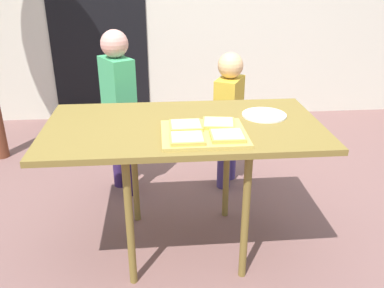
{
  "coord_description": "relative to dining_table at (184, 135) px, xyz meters",
  "views": [
    {
      "loc": [
        -0.12,
        -1.85,
        1.43
      ],
      "look_at": [
        0.04,
        0.0,
        0.61
      ],
      "focal_mm": 38.2,
      "sensor_mm": 36.0,
      "label": 1
    }
  ],
  "objects": [
    {
      "name": "dining_table",
      "position": [
        0.0,
        0.0,
        0.0
      ],
      "size": [
        1.35,
        0.72,
        0.72
      ],
      "color": "olive",
      "rests_on": "ground"
    },
    {
      "name": "pizza_slice_near_left",
      "position": [
        0.0,
        -0.23,
        0.08
      ],
      "size": [
        0.15,
        0.14,
        0.02
      ],
      "color": "gold",
      "rests_on": "cutting_board"
    },
    {
      "name": "ground_plane",
      "position": [
        0.0,
        0.0,
        -0.66
      ],
      "size": [
        16.0,
        16.0,
        0.0
      ],
      "primitive_type": "plane",
      "color": "#795450"
    },
    {
      "name": "plate_white_right",
      "position": [
        0.42,
        0.08,
        0.06
      ],
      "size": [
        0.23,
        0.23,
        0.01
      ],
      "primitive_type": "cylinder",
      "color": "white",
      "rests_on": "dining_table"
    },
    {
      "name": "child_left",
      "position": [
        -0.37,
        0.64,
        -0.04
      ],
      "size": [
        0.24,
        0.28,
        1.08
      ],
      "color": "#331F4F",
      "rests_on": "ground"
    },
    {
      "name": "cutting_board",
      "position": [
        0.08,
        -0.15,
        0.06
      ],
      "size": [
        0.38,
        0.34,
        0.01
      ],
      "primitive_type": "cube",
      "color": "tan",
      "rests_on": "dining_table"
    },
    {
      "name": "pizza_slice_far_left",
      "position": [
        0.01,
        -0.08,
        0.08
      ],
      "size": [
        0.15,
        0.14,
        0.02
      ],
      "color": "gold",
      "rests_on": "cutting_board"
    },
    {
      "name": "pizza_slice_near_right",
      "position": [
        0.18,
        -0.22,
        0.08
      ],
      "size": [
        0.15,
        0.14,
        0.02
      ],
      "color": "gold",
      "rests_on": "cutting_board"
    },
    {
      "name": "child_right",
      "position": [
        0.35,
        0.69,
        -0.13
      ],
      "size": [
        0.23,
        0.28,
        0.92
      ],
      "color": "#453471",
      "rests_on": "ground"
    },
    {
      "name": "pizza_slice_far_right",
      "position": [
        0.16,
        -0.06,
        0.08
      ],
      "size": [
        0.17,
        0.16,
        0.02
      ],
      "color": "gold",
      "rests_on": "cutting_board"
    },
    {
      "name": "house_door",
      "position": [
        -0.66,
        2.11,
        0.34
      ],
      "size": [
        0.9,
        0.02,
        2.0
      ],
      "primitive_type": "cube",
      "color": "black",
      "rests_on": "ground"
    }
  ]
}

